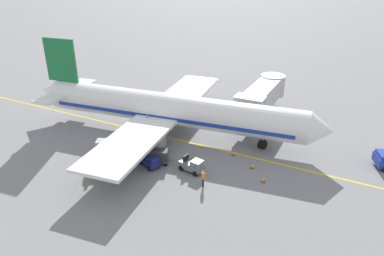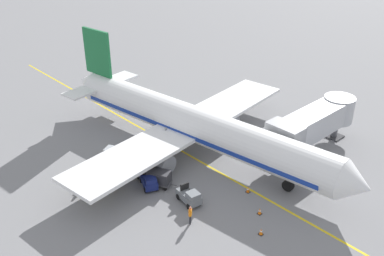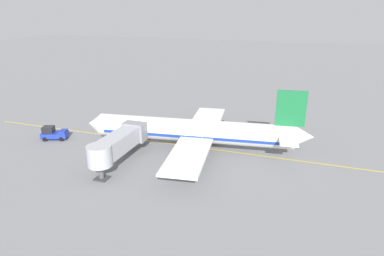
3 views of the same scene
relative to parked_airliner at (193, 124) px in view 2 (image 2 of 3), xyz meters
The scene contains 14 objects.
ground_plane 3.79m from the parked_airliner, 61.32° to the left, with size 400.00×400.00×0.00m, color slate.
gate_lead_in_line 3.79m from the parked_airliner, 61.32° to the left, with size 0.24×80.00×0.01m, color gold.
parked_airliner is the anchor object (origin of this frame).
jet_bridge 12.66m from the parked_airliner, 136.38° to the left, with size 12.50×3.50×4.98m.
baggage_tug_lead 8.30m from the parked_airliner, 15.96° to the left, with size 2.09×2.77×1.62m.
baggage_tug_trailing 9.52m from the parked_airliner, 45.25° to the left, with size 1.62×2.66×1.62m.
baggage_tug_spare 11.25m from the parked_airliner, ahead, with size 2.54×2.68×1.62m.
baggage_cart_front 7.59m from the parked_airliner, 21.37° to the left, with size 2.15×2.90×1.58m.
baggage_cart_second_in_train 7.79m from the parked_airliner, ahead, with size 2.15×2.90×1.58m.
baggage_cart_third_in_train 8.57m from the parked_airliner, 25.71° to the right, with size 2.15×2.90×1.58m.
ground_crew_wing_walker 12.20m from the parked_airliner, 46.11° to the left, with size 0.63×0.51×1.69m.
safety_cone_nose_left 12.54m from the parked_airliner, 75.22° to the left, with size 0.36×0.36×0.59m.
safety_cone_nose_right 14.74m from the parked_airliner, 69.47° to the left, with size 0.36×0.36×0.59m.
safety_cone_wing_tip 9.61m from the parked_airliner, 80.89° to the left, with size 0.36×0.36×0.59m.
Camera 2 is at (26.73, 27.94, 24.04)m, focal length 40.94 mm.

